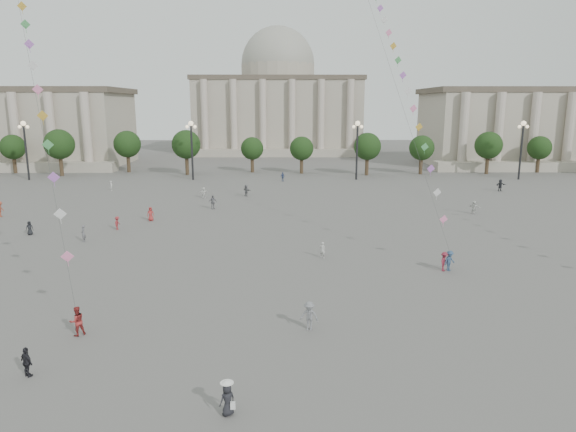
{
  "coord_description": "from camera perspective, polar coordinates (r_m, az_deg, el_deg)",
  "views": [
    {
      "loc": [
        1.7,
        -23.53,
        13.41
      ],
      "look_at": [
        1.98,
        12.0,
        5.72
      ],
      "focal_mm": 32.0,
      "sensor_mm": 36.0,
      "label": 1
    }
  ],
  "objects": [
    {
      "name": "ground",
      "position": [
        27.14,
        -4.18,
        -17.43
      ],
      "size": [
        360.0,
        360.0,
        0.0
      ],
      "primitive_type": "plane",
      "color": "#514F4C",
      "rests_on": "ground"
    },
    {
      "name": "hall_central",
      "position": [
        152.77,
        -1.12,
        12.53
      ],
      "size": [
        48.3,
        34.3,
        35.5
      ],
      "color": "#A49A89",
      "rests_on": "ground"
    },
    {
      "name": "tree_row",
      "position": [
        101.86,
        -1.43,
        7.7
      ],
      "size": [
        137.12,
        5.12,
        8.0
      ],
      "color": "#382A1C",
      "rests_on": "ground"
    },
    {
      "name": "lamp_post_far_west",
      "position": [
        104.72,
        -27.2,
        7.57
      ],
      "size": [
        2.0,
        0.9,
        10.65
      ],
      "color": "#262628",
      "rests_on": "ground"
    },
    {
      "name": "lamp_post_mid_west",
      "position": [
        95.21,
        -10.67,
        8.36
      ],
      "size": [
        2.0,
        0.9,
        10.65
      ],
      "color": "#262628",
      "rests_on": "ground"
    },
    {
      "name": "lamp_post_mid_east",
      "position": [
        94.67,
        7.7,
        8.44
      ],
      "size": [
        2.0,
        0.9,
        10.65
      ],
      "color": "#262628",
      "rests_on": "ground"
    },
    {
      "name": "lamp_post_far_east",
      "position": [
        103.25,
        24.58,
        7.76
      ],
      "size": [
        2.0,
        0.9,
        10.65
      ],
      "color": "#262628",
      "rests_on": "ground"
    },
    {
      "name": "person_crowd_0",
      "position": [
        92.4,
        -0.6,
        4.39
      ],
      "size": [
        1.02,
        0.89,
        1.64
      ],
      "primitive_type": "imported",
      "rotation": [
        0.0,
        0.0,
        0.62
      ],
      "color": "#354778",
      "rests_on": "ground"
    },
    {
      "name": "person_crowd_2",
      "position": [
        71.96,
        -29.34,
        0.67
      ],
      "size": [
        0.73,
        1.25,
        1.93
      ],
      "primitive_type": "imported",
      "rotation": [
        0.0,
        0.0,
        1.56
      ],
      "color": "#994129",
      "rests_on": "ground"
    },
    {
      "name": "person_crowd_4",
      "position": [
        76.66,
        -9.35,
        2.59
      ],
      "size": [
        1.53,
        1.1,
        1.59
      ],
      "primitive_type": "imported",
      "rotation": [
        0.0,
        0.0,
        3.62
      ],
      "color": "white",
      "rests_on": "ground"
    },
    {
      "name": "person_crowd_6",
      "position": [
        31.72,
        2.37,
        -11.02
      ],
      "size": [
        1.32,
        1.01,
        1.81
      ],
      "primitive_type": "imported",
      "rotation": [
        0.0,
        0.0,
        5.96
      ],
      "color": "slate",
      "rests_on": "ground"
    },
    {
      "name": "person_crowd_7",
      "position": [
        68.63,
        19.96,
        0.91
      ],
      "size": [
        1.44,
        1.43,
        1.66
      ],
      "primitive_type": "imported",
      "rotation": [
        0.0,
        0.0,
        2.36
      ],
      "color": "silver",
      "rests_on": "ground"
    },
    {
      "name": "person_crowd_8",
      "position": [
        44.3,
        16.97,
        -4.85
      ],
      "size": [
        1.09,
        1.2,
        1.62
      ],
      "primitive_type": "imported",
      "rotation": [
        0.0,
        0.0,
        0.97
      ],
      "color": "maroon",
      "rests_on": "ground"
    },
    {
      "name": "person_crowd_9",
      "position": [
        88.32,
        22.52,
        3.18
      ],
      "size": [
        1.87,
        1.09,
        1.92
      ],
      "primitive_type": "imported",
      "rotation": [
        0.0,
        0.0,
        0.32
      ],
      "color": "#222328",
      "rests_on": "ground"
    },
    {
      "name": "person_crowd_10",
      "position": [
        87.05,
        -19.03,
        3.2
      ],
      "size": [
        0.37,
        0.56,
        1.53
      ],
      "primitive_type": "imported",
      "rotation": [
        0.0,
        0.0,
        1.57
      ],
      "color": "silver",
      "rests_on": "ground"
    },
    {
      "name": "person_crowd_12",
      "position": [
        77.39,
        -4.66,
        2.85
      ],
      "size": [
        1.43,
        1.53,
        1.72
      ],
      "primitive_type": "imported",
      "rotation": [
        0.0,
        0.0,
        2.29
      ],
      "color": "#5A5B5F",
      "rests_on": "ground"
    },
    {
      "name": "person_crowd_13",
      "position": [
        46.08,
        3.85,
        -3.77
      ],
      "size": [
        0.64,
        0.55,
        1.48
      ],
      "primitive_type": "imported",
      "rotation": [
        0.0,
        0.0,
        2.71
      ],
      "color": "#AEAEAA",
      "rests_on": "ground"
    },
    {
      "name": "person_crowd_16",
      "position": [
        68.2,
        -8.37,
        1.54
      ],
      "size": [
        1.17,
        0.91,
        1.86
      ],
      "primitive_type": "imported",
      "rotation": [
        0.0,
        0.0,
        0.49
      ],
      "color": "slate",
      "rests_on": "ground"
    },
    {
      "name": "person_crowd_17",
      "position": [
        59.32,
        -18.43,
        -0.75
      ],
      "size": [
        0.66,
        1.01,
        1.48
      ],
      "primitive_type": "imported",
      "rotation": [
        0.0,
        0.0,
        1.45
      ],
      "color": "maroon",
      "rests_on": "ground"
    },
    {
      "name": "person_crowd_18",
      "position": [
        55.26,
        -21.79,
        -1.81
      ],
      "size": [
        0.55,
        0.7,
        1.71
      ],
      "primitive_type": "imported",
      "rotation": [
        0.0,
        0.0,
        4.96
      ],
      "color": "slate",
      "rests_on": "ground"
    },
    {
      "name": "person_crowd_19",
      "position": [
        62.66,
        -15.02,
        0.22
      ],
      "size": [
        0.9,
        0.67,
        1.67
      ],
      "primitive_type": "imported",
      "rotation": [
        0.0,
        0.0,
        0.18
      ],
      "color": "#A12C2B",
      "rests_on": "ground"
    },
    {
      "name": "person_crowd_21",
      "position": [
        60.49,
        -26.78,
        -1.2
      ],
      "size": [
        0.83,
        0.66,
        1.48
      ],
      "primitive_type": "imported",
      "rotation": [
        0.0,
        0.0,
        0.29
      ],
      "color": "black",
      "rests_on": "ground"
    },
    {
      "name": "tourist_1",
      "position": [
        29.79,
        -27.03,
        -14.27
      ],
      "size": [
        0.98,
        0.84,
        1.58
      ],
      "primitive_type": "imported",
      "rotation": [
        0.0,
        0.0,
        2.54
      ],
      "color": "black",
      "rests_on": "ground"
    },
    {
      "name": "kite_flyer_0",
      "position": [
        33.41,
        -22.4,
        -10.74
      ],
      "size": [
        1.11,
        1.09,
        1.81
      ],
      "primitive_type": "imported",
      "rotation": [
        0.0,
        0.0,
        3.83
      ],
      "color": "maroon",
      "rests_on": "ground"
    },
    {
      "name": "kite_flyer_1",
      "position": [
        44.47,
        17.51,
        -4.76
      ],
      "size": [
        1.28,
        1.13,
        1.71
      ],
      "primitive_type": "imported",
      "rotation": [
        0.0,
        0.0,
        0.56
      ],
      "color": "navy",
      "rests_on": "ground"
    },
    {
      "name": "hat_person",
      "position": [
        24.05,
        -6.75,
        -19.48
      ],
      "size": [
        0.86,
        0.8,
        1.69
      ],
      "color": "black",
      "rests_on": "ground"
    }
  ]
}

